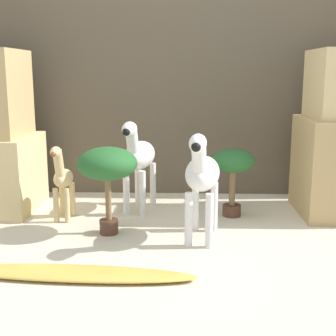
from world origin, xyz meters
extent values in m
plane|color=beige|center=(0.00, 0.00, 0.00)|extent=(14.00, 14.00, 0.00)
cube|color=brown|center=(0.00, 1.46, 1.10)|extent=(6.40, 0.08, 2.20)
cylinder|color=white|center=(0.29, 0.15, 0.17)|extent=(0.05, 0.05, 0.33)
cylinder|color=white|center=(0.16, 0.17, 0.17)|extent=(0.05, 0.05, 0.33)
cylinder|color=white|center=(0.33, 0.45, 0.17)|extent=(0.05, 0.05, 0.33)
cylinder|color=white|center=(0.21, 0.46, 0.17)|extent=(0.05, 0.05, 0.33)
ellipsoid|color=white|center=(0.25, 0.31, 0.42)|extent=(0.27, 0.46, 0.21)
cylinder|color=white|center=(0.22, 0.12, 0.55)|extent=(0.11, 0.15, 0.21)
ellipsoid|color=white|center=(0.21, 0.06, 0.64)|extent=(0.13, 0.19, 0.11)
sphere|color=black|center=(0.20, -0.01, 0.63)|extent=(0.05, 0.05, 0.05)
cube|color=black|center=(0.22, 0.12, 0.56)|extent=(0.03, 0.08, 0.18)
cylinder|color=white|center=(-0.17, 0.77, 0.17)|extent=(0.05, 0.05, 0.33)
cylinder|color=white|center=(-0.29, 0.79, 0.17)|extent=(0.05, 0.05, 0.33)
cylinder|color=white|center=(-0.11, 1.07, 0.17)|extent=(0.05, 0.05, 0.33)
cylinder|color=white|center=(-0.23, 1.09, 0.17)|extent=(0.05, 0.05, 0.33)
ellipsoid|color=white|center=(-0.20, 0.93, 0.42)|extent=(0.28, 0.46, 0.21)
cylinder|color=white|center=(-0.23, 0.75, 0.55)|extent=(0.11, 0.15, 0.21)
ellipsoid|color=white|center=(-0.24, 0.69, 0.64)|extent=(0.13, 0.19, 0.11)
sphere|color=black|center=(-0.26, 0.62, 0.63)|extent=(0.05, 0.05, 0.05)
cube|color=black|center=(-0.23, 0.75, 0.56)|extent=(0.04, 0.09, 0.18)
cylinder|color=#E0C184|center=(-0.68, 0.59, 0.12)|extent=(0.04, 0.04, 0.24)
cylinder|color=#E0C184|center=(-0.75, 0.59, 0.12)|extent=(0.04, 0.04, 0.24)
cylinder|color=#E0C184|center=(-0.67, 0.75, 0.12)|extent=(0.04, 0.04, 0.24)
cylinder|color=#E0C184|center=(-0.75, 0.75, 0.12)|extent=(0.04, 0.04, 0.24)
ellipsoid|color=#E0C184|center=(-0.71, 0.67, 0.30)|extent=(0.13, 0.23, 0.13)
cylinder|color=#E0C184|center=(-0.71, 0.57, 0.42)|extent=(0.06, 0.12, 0.21)
ellipsoid|color=#E0C184|center=(-0.71, 0.51, 0.51)|extent=(0.07, 0.12, 0.07)
sphere|color=brown|center=(-0.72, 0.46, 0.51)|extent=(0.04, 0.04, 0.04)
cylinder|color=#513323|center=(0.48, 0.78, 0.04)|extent=(0.13, 0.13, 0.08)
cylinder|color=brown|center=(0.48, 0.78, 0.20)|extent=(0.04, 0.04, 0.24)
ellipsoid|color=#235B28|center=(0.48, 0.78, 0.41)|extent=(0.30, 0.30, 0.17)
cylinder|color=#513323|center=(-0.35, 0.37, 0.05)|extent=(0.12, 0.12, 0.09)
cylinder|color=brown|center=(-0.35, 0.37, 0.23)|extent=(0.04, 0.04, 0.27)
ellipsoid|color=#235B28|center=(-0.35, 0.37, 0.46)|extent=(0.38, 0.38, 0.21)
ellipsoid|color=gold|center=(-0.43, -0.29, 0.02)|extent=(1.29, 0.26, 0.04)
camera|label=1|loc=(0.14, -2.51, 1.03)|focal=50.00mm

